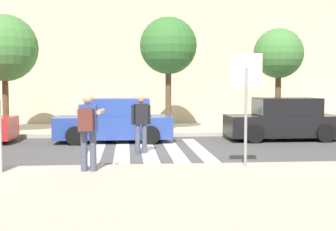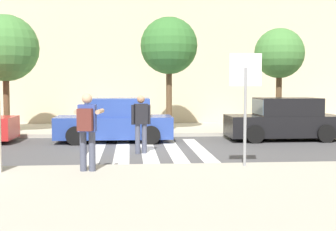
# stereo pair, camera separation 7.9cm
# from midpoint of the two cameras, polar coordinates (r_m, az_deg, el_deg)

# --- Properties ---
(ground_plane) EXTENTS (120.00, 120.00, 0.00)m
(ground_plane) POSITION_cam_midpoint_polar(r_m,az_deg,el_deg) (14.54, -2.59, -4.29)
(ground_plane) COLOR #4C4C4F
(sidewalk_near) EXTENTS (60.00, 6.00, 0.14)m
(sidewalk_near) POSITION_cam_midpoint_polar(r_m,az_deg,el_deg) (8.44, -0.79, -9.88)
(sidewalk_near) COLOR #B2AD9E
(sidewalk_near) RESTS_ON ground
(sidewalk_far) EXTENTS (60.00, 4.80, 0.14)m
(sidewalk_far) POSITION_cam_midpoint_polar(r_m,az_deg,el_deg) (20.48, -3.30, -1.68)
(sidewalk_far) COLOR #B2AD9E
(sidewalk_far) RESTS_ON ground
(building_facade_far) EXTENTS (56.00, 4.00, 6.47)m
(building_facade_far) POSITION_cam_midpoint_polar(r_m,az_deg,el_deg) (24.81, -3.63, 6.63)
(building_facade_far) COLOR beige
(building_facade_far) RESTS_ON ground
(crosswalk_stripe_0) EXTENTS (0.44, 5.20, 0.01)m
(crosswalk_stripe_0) POSITION_cam_midpoint_polar(r_m,az_deg,el_deg) (14.76, -8.86, -4.19)
(crosswalk_stripe_0) COLOR silver
(crosswalk_stripe_0) RESTS_ON ground
(crosswalk_stripe_1) EXTENTS (0.44, 5.20, 0.01)m
(crosswalk_stripe_1) POSITION_cam_midpoint_polar(r_m,az_deg,el_deg) (14.72, -5.74, -4.18)
(crosswalk_stripe_1) COLOR silver
(crosswalk_stripe_1) RESTS_ON ground
(crosswalk_stripe_2) EXTENTS (0.44, 5.20, 0.01)m
(crosswalk_stripe_2) POSITION_cam_midpoint_polar(r_m,az_deg,el_deg) (14.73, -2.62, -4.16)
(crosswalk_stripe_2) COLOR silver
(crosswalk_stripe_2) RESTS_ON ground
(crosswalk_stripe_3) EXTENTS (0.44, 5.20, 0.01)m
(crosswalk_stripe_3) POSITION_cam_midpoint_polar(r_m,az_deg,el_deg) (14.79, 0.48, -4.13)
(crosswalk_stripe_3) COLOR silver
(crosswalk_stripe_3) RESTS_ON ground
(crosswalk_stripe_4) EXTENTS (0.44, 5.20, 0.01)m
(crosswalk_stripe_4) POSITION_cam_midpoint_polar(r_m,az_deg,el_deg) (14.88, 3.56, -4.08)
(crosswalk_stripe_4) COLOR silver
(crosswalk_stripe_4) RESTS_ON ground
(stop_sign) EXTENTS (0.76, 0.08, 2.64)m
(stop_sign) POSITION_cam_midpoint_polar(r_m,az_deg,el_deg) (11.09, 9.29, 3.80)
(stop_sign) COLOR gray
(stop_sign) RESTS_ON sidewalk_near
(photographer_with_backpack) EXTENTS (0.65, 0.89, 1.72)m
(photographer_with_backpack) POSITION_cam_midpoint_polar(r_m,az_deg,el_deg) (10.43, -9.94, -1.16)
(photographer_with_backpack) COLOR #474C60
(photographer_with_backpack) RESTS_ON sidewalk_near
(pedestrian_crossing) EXTENTS (0.57, 0.30, 1.72)m
(pedestrian_crossing) POSITION_cam_midpoint_polar(r_m,az_deg,el_deg) (13.82, -3.47, -0.66)
(pedestrian_crossing) COLOR #474C60
(pedestrian_crossing) RESTS_ON ground
(parked_car_blue) EXTENTS (4.10, 1.92, 1.55)m
(parked_car_blue) POSITION_cam_midpoint_polar(r_m,az_deg,el_deg) (16.74, -6.62, -0.72)
(parked_car_blue) COLOR #284293
(parked_car_blue) RESTS_ON ground
(parked_car_black) EXTENTS (4.10, 1.92, 1.55)m
(parked_car_black) POSITION_cam_midpoint_polar(r_m,az_deg,el_deg) (17.67, 13.77, -0.56)
(parked_car_black) COLOR black
(parked_car_black) RESTS_ON ground
(street_tree_west) EXTENTS (2.58, 2.58, 4.59)m
(street_tree_west) POSITION_cam_midpoint_polar(r_m,az_deg,el_deg) (19.26, -19.44, 7.73)
(street_tree_west) COLOR brown
(street_tree_west) RESTS_ON sidewalk_far
(street_tree_center) EXTENTS (2.31, 2.31, 4.61)m
(street_tree_center) POSITION_cam_midpoint_polar(r_m,az_deg,el_deg) (19.08, -0.07, 8.44)
(street_tree_center) COLOR brown
(street_tree_center) RESTS_ON sidewalk_far
(street_tree_east) EXTENTS (2.03, 2.03, 4.18)m
(street_tree_east) POSITION_cam_midpoint_polar(r_m,az_deg,el_deg) (19.70, 13.22, 7.31)
(street_tree_east) COLOR brown
(street_tree_east) RESTS_ON sidewalk_far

